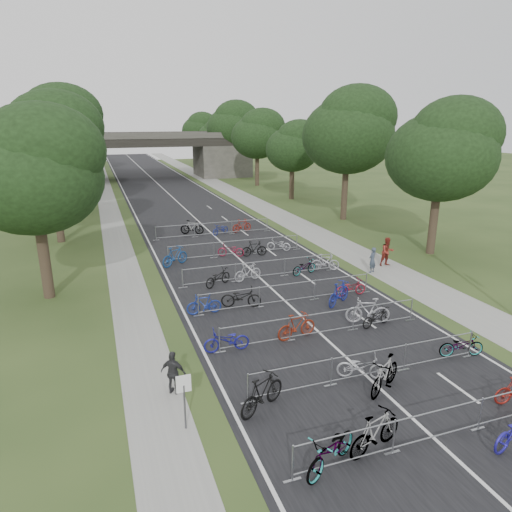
{
  "coord_description": "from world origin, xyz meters",
  "views": [
    {
      "loc": [
        -8.71,
        -8.78,
        9.02
      ],
      "look_at": [
        0.07,
        15.99,
        1.1
      ],
      "focal_mm": 32.0,
      "sensor_mm": 36.0,
      "label": 1
    }
  ],
  "objects_px": {
    "pedestrian_c": "(173,373)",
    "park_sign": "(184,392)",
    "bike_1": "(375,432)",
    "overpass_bridge": "(151,156)",
    "pedestrian_a": "(372,260)",
    "bike_0": "(332,451)",
    "pedestrian_b": "(387,252)"
  },
  "relations": [
    {
      "from": "overpass_bridge",
      "to": "park_sign",
      "type": "height_order",
      "value": "overpass_bridge"
    },
    {
      "from": "overpass_bridge",
      "to": "pedestrian_a",
      "type": "distance_m",
      "value": 51.74
    },
    {
      "from": "pedestrian_c",
      "to": "pedestrian_a",
      "type": "bearing_deg",
      "value": -112.2
    },
    {
      "from": "pedestrian_b",
      "to": "bike_1",
      "type": "bearing_deg",
      "value": -124.59
    },
    {
      "from": "park_sign",
      "to": "overpass_bridge",
      "type": "bearing_deg",
      "value": 83.74
    },
    {
      "from": "pedestrian_a",
      "to": "bike_1",
      "type": "bearing_deg",
      "value": 31.28
    },
    {
      "from": "bike_1",
      "to": "pedestrian_b",
      "type": "distance_m",
      "value": 17.72
    },
    {
      "from": "park_sign",
      "to": "pedestrian_a",
      "type": "relative_size",
      "value": 1.16
    },
    {
      "from": "park_sign",
      "to": "pedestrian_b",
      "type": "height_order",
      "value": "pedestrian_b"
    },
    {
      "from": "overpass_bridge",
      "to": "bike_0",
      "type": "xyz_separation_m",
      "value": [
        -3.45,
        -64.94,
        -2.97
      ]
    },
    {
      "from": "park_sign",
      "to": "pedestrian_a",
      "type": "bearing_deg",
      "value": 38.42
    },
    {
      "from": "bike_0",
      "to": "pedestrian_b",
      "type": "height_order",
      "value": "pedestrian_b"
    },
    {
      "from": "bike_0",
      "to": "bike_1",
      "type": "bearing_deg",
      "value": 69.6
    },
    {
      "from": "overpass_bridge",
      "to": "park_sign",
      "type": "distance_m",
      "value": 62.41
    },
    {
      "from": "pedestrian_b",
      "to": "pedestrian_c",
      "type": "distance_m",
      "value": 18.02
    },
    {
      "from": "pedestrian_a",
      "to": "pedestrian_c",
      "type": "distance_m",
      "value": 16.2
    },
    {
      "from": "overpass_bridge",
      "to": "bike_1",
      "type": "xyz_separation_m",
      "value": [
        -1.96,
        -64.73,
        -2.92
      ]
    },
    {
      "from": "pedestrian_b",
      "to": "pedestrian_a",
      "type": "bearing_deg",
      "value": -152.01
    },
    {
      "from": "bike_0",
      "to": "pedestrian_a",
      "type": "relative_size",
      "value": 1.36
    },
    {
      "from": "pedestrian_a",
      "to": "pedestrian_b",
      "type": "height_order",
      "value": "pedestrian_b"
    },
    {
      "from": "bike_0",
      "to": "overpass_bridge",
      "type": "bearing_deg",
      "value": 148.63
    },
    {
      "from": "overpass_bridge",
      "to": "pedestrian_b",
      "type": "relative_size",
      "value": 16.77
    },
    {
      "from": "bike_0",
      "to": "pedestrian_b",
      "type": "distance_m",
      "value": 18.79
    },
    {
      "from": "bike_1",
      "to": "pedestrian_a",
      "type": "xyz_separation_m",
      "value": [
        8.76,
        13.52,
        0.18
      ]
    },
    {
      "from": "bike_0",
      "to": "pedestrian_a",
      "type": "height_order",
      "value": "pedestrian_a"
    },
    {
      "from": "park_sign",
      "to": "bike_1",
      "type": "xyz_separation_m",
      "value": [
        4.84,
        -2.73,
        -0.65
      ]
    },
    {
      "from": "pedestrian_c",
      "to": "park_sign",
      "type": "bearing_deg",
      "value": 124.89
    },
    {
      "from": "overpass_bridge",
      "to": "pedestrian_a",
      "type": "height_order",
      "value": "overpass_bridge"
    },
    {
      "from": "overpass_bridge",
      "to": "bike_0",
      "type": "height_order",
      "value": "overpass_bridge"
    },
    {
      "from": "park_sign",
      "to": "bike_1",
      "type": "height_order",
      "value": "park_sign"
    },
    {
      "from": "bike_1",
      "to": "overpass_bridge",
      "type": "bearing_deg",
      "value": -18.02
    },
    {
      "from": "park_sign",
      "to": "bike_0",
      "type": "relative_size",
      "value": 0.85
    }
  ]
}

